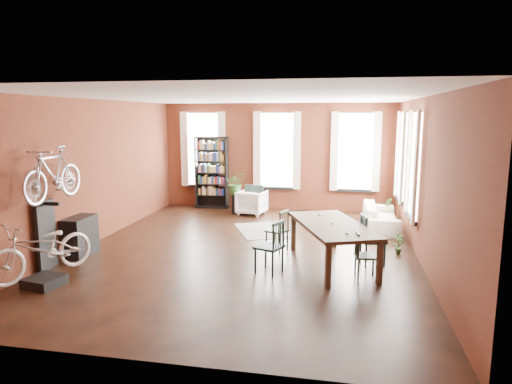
% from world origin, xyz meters
% --- Properties ---
extents(room, '(9.00, 9.04, 3.22)m').
position_xyz_m(room, '(0.25, 0.62, 2.14)').
color(room, black).
rests_on(room, ground).
extents(dining_table, '(1.88, 2.62, 0.81)m').
position_xyz_m(dining_table, '(1.80, -0.57, 0.41)').
color(dining_table, '#4A3B2C').
rests_on(dining_table, ground).
extents(dining_chair_a, '(0.58, 0.58, 0.97)m').
position_xyz_m(dining_chair_a, '(0.69, -1.20, 0.49)').
color(dining_chair_a, '#16322F').
rests_on(dining_chair_a, ground).
extents(dining_chair_b, '(0.53, 0.53, 0.87)m').
position_xyz_m(dining_chair_b, '(0.64, 0.20, 0.44)').
color(dining_chair_b, '#1D2F1C').
rests_on(dining_chair_b, ground).
extents(dining_chair_c, '(0.44, 0.44, 0.84)m').
position_xyz_m(dining_chair_c, '(2.42, -1.21, 0.42)').
color(dining_chair_c, '#1F2E1B').
rests_on(dining_chair_c, ground).
extents(dining_chair_d, '(0.54, 0.54, 0.96)m').
position_xyz_m(dining_chair_d, '(2.58, -0.39, 0.48)').
color(dining_chair_d, '#1C3D3D').
rests_on(dining_chair_d, ground).
extents(bookshelf, '(1.00, 0.32, 2.20)m').
position_xyz_m(bookshelf, '(-2.00, 4.30, 1.10)').
color(bookshelf, black).
rests_on(bookshelf, ground).
extents(white_armchair, '(0.87, 0.83, 0.77)m').
position_xyz_m(white_armchair, '(-0.60, 3.60, 0.38)').
color(white_armchair, white).
rests_on(white_armchair, ground).
extents(cream_sofa, '(0.61, 2.08, 0.81)m').
position_xyz_m(cream_sofa, '(2.95, 2.60, 0.41)').
color(cream_sofa, beige).
rests_on(cream_sofa, ground).
extents(striped_rug, '(1.65, 1.96, 0.01)m').
position_xyz_m(striped_rug, '(0.00, 1.77, 0.01)').
color(striped_rug, black).
rests_on(striped_rug, ground).
extents(bike_trainer, '(0.63, 0.63, 0.16)m').
position_xyz_m(bike_trainer, '(-2.92, -2.59, 0.08)').
color(bike_trainer, black).
rests_on(bike_trainer, ground).
extents(bike_wall_rack, '(0.16, 0.60, 1.30)m').
position_xyz_m(bike_wall_rack, '(-3.40, -1.80, 0.65)').
color(bike_wall_rack, black).
rests_on(bike_wall_rack, ground).
extents(console_table, '(0.40, 0.80, 0.80)m').
position_xyz_m(console_table, '(-3.28, -0.90, 0.40)').
color(console_table, black).
rests_on(console_table, ground).
extents(plant_stand, '(0.35, 0.35, 0.56)m').
position_xyz_m(plant_stand, '(-1.08, 3.67, 0.28)').
color(plant_stand, black).
rests_on(plant_stand, ground).
extents(plant_by_sofa, '(0.52, 0.71, 0.28)m').
position_xyz_m(plant_by_sofa, '(3.14, 3.51, 0.14)').
color(plant_by_sofa, '#2C5120').
rests_on(plant_by_sofa, ground).
extents(plant_small, '(0.42, 0.50, 0.16)m').
position_xyz_m(plant_small, '(3.14, 0.40, 0.08)').
color(plant_small, '#2D5622').
rests_on(plant_small, ground).
extents(bicycle_floor, '(0.97, 1.14, 1.84)m').
position_xyz_m(bicycle_floor, '(-2.93, -2.55, 1.08)').
color(bicycle_floor, beige).
rests_on(bicycle_floor, bike_trainer).
extents(bicycle_hung, '(0.47, 1.00, 1.66)m').
position_xyz_m(bicycle_hung, '(-3.15, -1.80, 2.13)').
color(bicycle_hung, '#A5A8AD').
rests_on(bicycle_hung, bike_wall_rack).
extents(plant_on_stand, '(0.79, 0.83, 0.52)m').
position_xyz_m(plant_on_stand, '(-1.09, 3.66, 0.82)').
color(plant_on_stand, '#2B5622').
rests_on(plant_on_stand, plant_stand).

